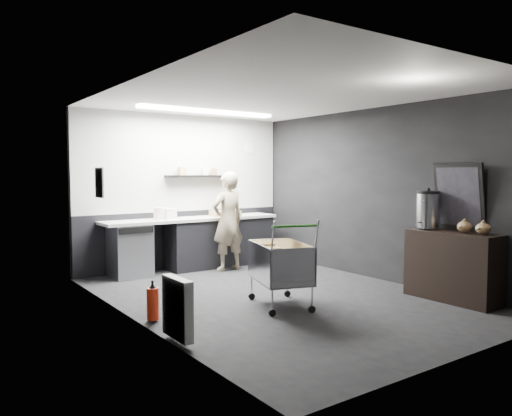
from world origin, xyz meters
TOP-DOWN VIEW (x-y plane):
  - floor at (0.00, 0.00)m, footprint 5.50×5.50m
  - ceiling at (0.00, 0.00)m, footprint 5.50×5.50m
  - wall_back at (0.00, 2.75)m, footprint 5.50×0.00m
  - wall_front at (0.00, -2.75)m, footprint 5.50×0.00m
  - wall_left at (-2.00, 0.00)m, footprint 0.00×5.50m
  - wall_right at (2.00, 0.00)m, footprint 0.00×5.50m
  - kitchen_wall_panel at (0.00, 2.73)m, footprint 3.95×0.02m
  - dado_panel at (0.00, 2.73)m, footprint 3.95×0.02m
  - floating_shelf at (0.20, 2.62)m, footprint 1.20×0.22m
  - wall_clock at (1.40, 2.72)m, footprint 0.20×0.03m
  - poster at (-1.98, 1.30)m, footprint 0.02×0.30m
  - poster_red_band at (-1.98, 1.30)m, footprint 0.02×0.22m
  - radiator at (-1.94, -0.90)m, footprint 0.10×0.50m
  - ceiling_strip at (0.00, 1.85)m, footprint 2.40×0.20m
  - prep_counter at (0.14, 2.42)m, footprint 3.20×0.61m
  - person at (0.44, 1.97)m, footprint 0.64×0.45m
  - shopping_cart at (-0.27, -0.40)m, footprint 0.86×1.15m
  - sideboard at (1.76, -1.46)m, footprint 0.52×1.21m
  - fire_extinguisher at (-1.85, -0.09)m, footprint 0.14×0.14m
  - cardboard_box at (0.63, 2.37)m, footprint 0.57×0.47m
  - pink_tub at (-0.62, 2.42)m, footprint 0.20×0.20m
  - white_container at (-0.47, 2.37)m, footprint 0.23×0.19m

SIDE VIEW (x-z plane):
  - floor at x=0.00m, z-range 0.00..0.00m
  - fire_extinguisher at x=-1.85m, z-range -0.01..0.44m
  - radiator at x=-1.94m, z-range 0.05..0.65m
  - prep_counter at x=0.14m, z-range 0.01..0.91m
  - dado_panel at x=0.00m, z-range 0.00..1.00m
  - shopping_cart at x=-0.27m, z-range -0.02..1.06m
  - sideboard at x=1.76m, z-range -0.33..1.48m
  - person at x=0.44m, z-range 0.00..1.70m
  - cardboard_box at x=0.63m, z-range 0.90..1.00m
  - white_container at x=-0.47m, z-range 0.90..1.08m
  - pink_tub at x=-0.62m, z-range 0.90..1.10m
  - wall_back at x=0.00m, z-range -1.40..4.10m
  - wall_front at x=0.00m, z-range -1.40..4.10m
  - wall_left at x=-2.00m, z-range -1.40..4.10m
  - wall_right at x=2.00m, z-range -1.40..4.10m
  - poster at x=-1.98m, z-range 1.35..1.75m
  - floating_shelf at x=0.20m, z-range 1.60..1.64m
  - poster_red_band at x=-1.98m, z-range 1.57..1.67m
  - kitchen_wall_panel at x=0.00m, z-range 1.00..2.70m
  - wall_clock at x=1.40m, z-range 2.05..2.25m
  - ceiling_strip at x=0.00m, z-range 2.65..2.69m
  - ceiling at x=0.00m, z-range 2.70..2.70m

